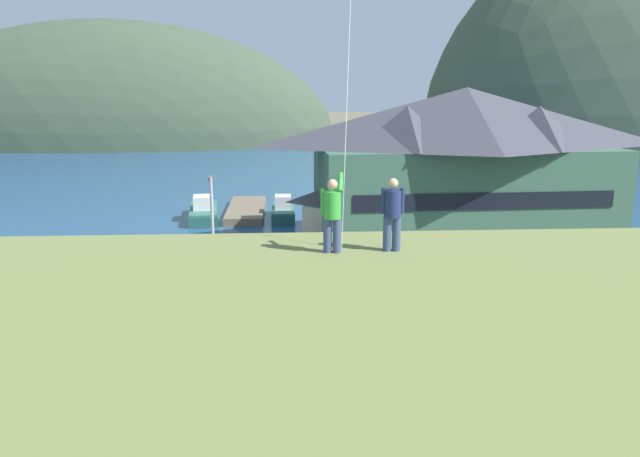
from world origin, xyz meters
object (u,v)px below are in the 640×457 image
object	(u,v)px
parked_car_front_row_end	(427,359)
parked_car_mid_row_far	(131,344)
wharf_dock	(247,210)
moored_boat_wharfside	(204,212)
moored_boat_outer_mooring	(283,211)
person_kite_flyer	(332,213)
storage_shed_waterside	(343,211)
parking_light_pole	(213,226)
person_companion	(392,212)
harbor_lodge	(464,161)
parked_car_mid_row_near	(285,350)
parked_car_lone_by_shed	(411,291)
parked_car_back_row_left	(280,297)
parked_car_corner_spot	(512,301)
parked_car_front_row_red	(630,292)

from	to	relation	value
parked_car_front_row_end	parked_car_mid_row_far	bearing A→B (deg)	170.06
wharf_dock	moored_boat_wharfside	xyz separation A→B (m)	(-3.51, -2.29, 0.37)
moored_boat_outer_mooring	person_kite_flyer	bearing A→B (deg)	-88.14
moored_boat_outer_mooring	parked_car_mid_row_far	bearing A→B (deg)	-101.87
person_kite_flyer	moored_boat_wharfside	bearing A→B (deg)	101.97
storage_shed_waterside	wharf_dock	distance (m)	13.34
parked_car_mid_row_far	storage_shed_waterside	bearing A→B (deg)	63.03
parking_light_pole	person_companion	xyz separation A→B (m)	(6.38, -18.13, 4.28)
storage_shed_waterside	moored_boat_outer_mooring	size ratio (longest dim) A/B	1.10
moored_boat_outer_mooring	parking_light_pole	bearing A→B (deg)	-100.93
moored_boat_wharfside	person_kite_flyer	world-z (taller)	person_kite_flyer
moored_boat_outer_mooring	person_kite_flyer	world-z (taller)	person_kite_flyer
storage_shed_waterside	moored_boat_wharfside	distance (m)	14.11
harbor_lodge	parked_car_mid_row_near	xyz separation A→B (m)	(-12.98, -20.90, -4.85)
moored_boat_outer_mooring	parked_car_lone_by_shed	world-z (taller)	moored_boat_outer_mooring
parked_car_mid_row_far	parked_car_front_row_end	size ratio (longest dim) A/B	1.01
parked_car_back_row_left	person_kite_flyer	bearing A→B (deg)	-84.55
parked_car_front_row_end	parking_light_pole	size ratio (longest dim) A/B	0.68
storage_shed_waterside	parked_car_front_row_end	distance (m)	22.51
harbor_lodge	person_companion	bearing A→B (deg)	-109.76
wharf_dock	parked_car_lone_by_shed	bearing A→B (deg)	-69.04
moored_boat_wharfside	parked_car_lone_by_shed	distance (m)	26.55
wharf_dock	parked_car_mid_row_far	xyz separation A→B (m)	(-2.72, -31.17, 0.71)
parked_car_mid_row_near	person_companion	xyz separation A→B (m)	(2.59, -8.01, 7.00)
moored_boat_wharfside	person_kite_flyer	xyz separation A→B (m)	(8.03, -37.86, 7.36)
moored_boat_outer_mooring	storage_shed_waterside	bearing A→B (deg)	-61.52
storage_shed_waterside	parked_car_front_row_end	bearing A→B (deg)	-87.54
harbor_lodge	parked_car_mid_row_near	world-z (taller)	harbor_lodge
moored_boat_outer_mooring	parked_car_mid_row_far	distance (m)	29.20
moored_boat_outer_mooring	parked_car_back_row_left	distance (m)	23.21
parked_car_lone_by_shed	parked_car_front_row_end	bearing A→B (deg)	-97.56
parking_light_pole	person_kite_flyer	distance (m)	19.34
wharf_dock	parked_car_back_row_left	xyz separation A→B (m)	(3.14, -25.81, 0.71)
parked_car_front_row_end	parking_light_pole	xyz separation A→B (m)	(-9.10, 11.21, 2.73)
parked_car_mid_row_near	person_kite_flyer	world-z (taller)	person_kite_flyer
parked_car_corner_spot	person_companion	xyz separation A→B (m)	(-8.30, -13.05, 7.00)
moored_boat_outer_mooring	person_companion	distance (m)	38.30
moored_boat_wharfside	parked_car_corner_spot	bearing A→B (deg)	-54.36
parked_car_back_row_left	parked_car_lone_by_shed	world-z (taller)	same
harbor_lodge	person_kite_flyer	xyz separation A→B (m)	(-11.81, -28.97, 2.17)
wharf_dock	person_kite_flyer	bearing A→B (deg)	-83.59
parking_light_pole	parked_car_mid_row_far	bearing A→B (deg)	-103.83
parked_car_front_row_red	parked_car_front_row_end	xyz separation A→B (m)	(-11.91, -7.00, 0.00)
person_kite_flyer	moored_boat_outer_mooring	bearing A→B (deg)	91.86
parked_car_mid_row_far	parked_car_lone_by_shed	xyz separation A→B (m)	(12.41, 5.86, 0.00)
storage_shed_waterside	parked_car_corner_spot	distance (m)	17.64
moored_boat_wharfside	parking_light_pole	bearing A→B (deg)	-81.14
parked_car_corner_spot	parked_car_mid_row_near	bearing A→B (deg)	-155.17
parked_car_back_row_left	parked_car_mid_row_far	bearing A→B (deg)	-137.51
parked_car_corner_spot	storage_shed_waterside	bearing A→B (deg)	111.82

